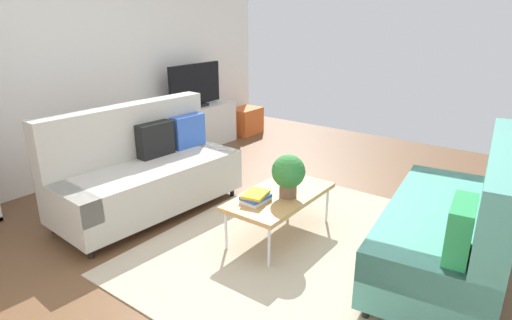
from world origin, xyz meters
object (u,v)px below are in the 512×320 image
Objects in this scene: bottle_0 at (177,105)px; bottle_1 at (182,104)px; storage_trunk at (246,121)px; bottle_2 at (187,105)px; tv at (195,86)px; coffee_table at (280,197)px; tv_console at (196,127)px; potted_plant at (288,173)px; couch_beige at (145,170)px; couch_green at (454,224)px; vase_0 at (163,109)px; table_book_0 at (256,200)px.

bottle_0 is 0.93× the size of bottle_1.
bottle_1 is at bearing 177.55° from storage_trunk.
storage_trunk is 2.63× the size of bottle_1.
tv is at bearing 5.80° from bottle_2.
bottle_0 is (1.13, 2.52, 0.34)m from coffee_table.
potted_plant is at bearing -119.97° from tv_console.
bottle_1 reaches higher than bottle_0.
coffee_table is at bearing -120.81° from tv_console.
couch_beige is 5.01× the size of potted_plant.
bottle_1 is (1.23, 2.52, 0.35)m from coffee_table.
tv is at bearing 65.83° from couch_green.
bottle_2 is at bearing 62.99° from potted_plant.
vase_0 is (-1.68, 0.15, 0.49)m from storage_trunk.
couch_green is 1.60m from table_book_0.
bottle_1 is at bearing -141.57° from couch_beige.
coffee_table is 2.12× the size of storage_trunk.
couch_beige and couch_green have the same top height.
vase_0 is 0.93× the size of bottle_2.
bottle_1 reaches higher than coffee_table.
bottle_1 is (0.93, 3.94, 0.30)m from couch_green.
vase_0 is 0.67× the size of bottle_1.
coffee_table is 4.58× the size of table_book_0.
couch_green is at bearing -78.27° from coffee_table.
coffee_table is (-0.30, 1.42, -0.05)m from couch_green.
tv is 7.52× the size of vase_0.
table_book_0 is at bearing 148.65° from potted_plant.
table_book_0 is 2.93m from bottle_2.
bottle_2 is at bearing -13.22° from vase_0.
tv is at bearing -6.88° from vase_0.
bottle_0 reaches higher than bottle_2.
bottle_1 is (1.49, 2.44, 0.30)m from table_book_0.
coffee_table is 0.79× the size of tv_console.
couch_green is 1.39m from potted_plant.
tv_console reaches higher than storage_trunk.
tv reaches higher than table_book_0.
bottle_1 is at bearing -172.44° from tv_console.
couch_beige is 3.19m from storage_trunk.
couch_beige is 3.76× the size of storage_trunk.
couch_beige is 1.97m from bottle_1.
tv_console is 3.06m from table_book_0.
table_book_0 is (-0.27, 0.16, -0.21)m from potted_plant.
tv_console is 0.70m from vase_0.
storage_trunk is (2.33, 3.88, -0.22)m from couch_green.
tv is (1.53, 2.54, 0.56)m from coffee_table.
tv_console is 7.64× the size of bottle_0.
couch_green is 14.94× the size of vase_0.
coffee_table is 3.60m from storage_trunk.
storage_trunk is at bearing 44.09° from potted_plant.
bottle_0 is (1.40, 2.44, 0.30)m from table_book_0.
tv is 4.17× the size of table_book_0.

